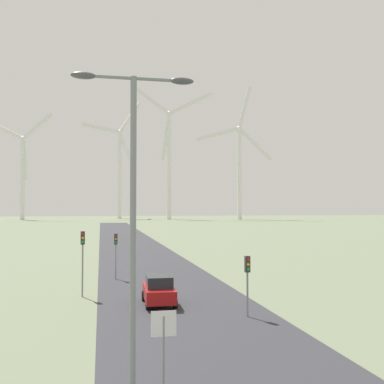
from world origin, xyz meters
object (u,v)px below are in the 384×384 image
Objects in this scene: traffic_light_post_near_right at (247,272)px; wind_turbine_left at (23,168)px; traffic_light_post_near_left at (83,249)px; stop_sign_near at (164,338)px; traffic_light_post_mid_left at (116,246)px; wind_turbine_right at (169,154)px; wind_turbine_far_right at (239,162)px; streetlamp at (133,203)px; car_approaching at (159,290)px; wind_turbine_center at (120,164)px.

wind_turbine_left is at bearing 102.50° from traffic_light_post_near_right.
traffic_light_post_near_left is 198.52m from wind_turbine_left.
traffic_light_post_mid_left is (-0.67, 24.72, 0.80)m from stop_sign_near.
wind_turbine_right reaches higher than wind_turbine_far_right.
streetlamp reaches higher than stop_sign_near.
wind_turbine_far_right is at bearing -14.20° from wind_turbine_right.
traffic_light_post_near_right is at bearing -42.59° from car_approaching.
wind_turbine_right is (32.63, 209.22, 26.61)m from streetlamp.
wind_turbine_left is (-37.55, 213.00, 18.35)m from streetlamp.
streetlamp is 2.22× the size of traffic_light_post_near_left.
stop_sign_near is 212.51m from wind_turbine_right.
wind_turbine_right is at bearing 165.80° from wind_turbine_far_right.
wind_turbine_center is at bearing 89.57° from traffic_light_post_near_right.
wind_turbine_far_right reaches higher than traffic_light_post_near_right.
wind_turbine_far_right reaches higher than wind_turbine_left.
traffic_light_post_near_left is 6.34m from car_approaching.
traffic_light_post_near_right is at bearing -107.45° from wind_turbine_far_right.
streetlamp is 0.15× the size of wind_turbine_far_right.
traffic_light_post_mid_left is at bearing -78.53° from wind_turbine_left.
wind_turbine_left is 48.81m from wind_turbine_center.
stop_sign_near is at bearing 51.55° from streetlamp.
traffic_light_post_mid_left is 188.46m from wind_turbine_far_right.
wind_turbine_center is 0.94× the size of wind_turbine_right.
wind_turbine_left reaches higher than car_approaching.
streetlamp is at bearing -80.00° from wind_turbine_left.
wind_turbine_right is (34.71, 190.37, 29.58)m from traffic_light_post_near_left.
wind_turbine_right is (29.91, 193.79, 31.92)m from car_approaching.
wind_turbine_right reaches higher than traffic_light_post_mid_left.
traffic_light_post_near_left is 1.16× the size of traffic_light_post_mid_left.
traffic_light_post_near_right is 0.05× the size of wind_turbine_center.
wind_turbine_right is 1.02× the size of wind_turbine_far_right.
traffic_light_post_mid_left is 0.08× the size of wind_turbine_left.
wind_turbine_far_right is (57.85, -27.13, -0.23)m from wind_turbine_center.
stop_sign_near is at bearing -88.44° from traffic_light_post_mid_left.
wind_turbine_center is (8.42, 201.67, 25.88)m from traffic_light_post_mid_left.
traffic_light_post_mid_left reaches higher than stop_sign_near.
wind_turbine_far_right is at bearing 72.55° from traffic_light_post_near_right.
car_approaching is 0.06× the size of wind_turbine_right.
stop_sign_near is 11.72m from traffic_light_post_near_right.
traffic_light_post_near_left is 195.76m from wind_turbine_right.
stop_sign_near is 216.34m from wind_turbine_left.
streetlamp is 26.28m from traffic_light_post_mid_left.
traffic_light_post_near_right is (9.25, -7.51, -0.77)m from traffic_light_post_near_left.
wind_turbine_center is at bearing 88.36° from car_approaching.
streetlamp is 0.19× the size of wind_turbine_left.
wind_turbine_left is (-38.61, 211.66, 22.57)m from stop_sign_near.
wind_turbine_left is 105.01m from wind_turbine_far_right.
streetlamp is 13.92m from traffic_light_post_near_right.
traffic_light_post_near_right is 200.10m from wind_turbine_far_right.
wind_turbine_left is 0.74× the size of wind_turbine_right.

